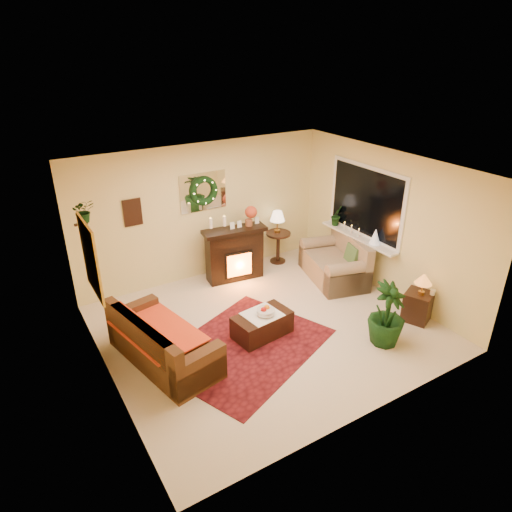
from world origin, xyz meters
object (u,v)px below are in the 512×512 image
coffee_table (262,324)px  sofa (163,336)px  end_table_square (418,305)px  loveseat (334,259)px  fireplace (234,253)px  side_table_round (278,248)px

coffee_table → sofa: bearing=165.2°
sofa → end_table_square: 4.15m
loveseat → coffee_table: bearing=-143.0°
coffee_table → end_table_square: bearing=-28.4°
fireplace → end_table_square: fireplace is taller
end_table_square → coffee_table: bearing=158.6°
loveseat → end_table_square: bearing=-67.3°
fireplace → coffee_table: (-0.56, -1.89, -0.34)m
end_table_square → coffee_table: end_table_square is taller
sofa → coffee_table: size_ratio=2.04×
side_table_round → sofa: bearing=-150.0°
side_table_round → coffee_table: 2.67m
loveseat → side_table_round: bearing=128.1°
end_table_square → side_table_round: bearing=104.1°
sofa → loveseat: loveseat is taller
loveseat → end_table_square: (0.25, -1.85, -0.15)m
loveseat → coffee_table: size_ratio=1.64×
end_table_square → coffee_table: size_ratio=0.56×
sofa → side_table_round: 3.72m
sofa → coffee_table: sofa is taller
end_table_square → coffee_table: 2.62m
side_table_round → coffee_table: size_ratio=0.73×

